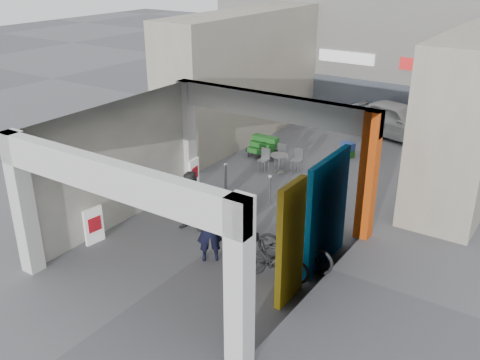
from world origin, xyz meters
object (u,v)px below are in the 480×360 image
Objects in this scene: man_crates at (370,131)px; bicycle_rear at (274,260)px; border_collie at (251,235)px; man_back_turned at (192,202)px; man_with_dog at (209,229)px; man_elderly at (328,204)px; white_van at (398,120)px; produce_stand at (263,150)px; cafe_set at (280,162)px; bicycle_front at (295,247)px.

man_crates is 1.05× the size of bicycle_rear.
border_collie is 1.82m from man_back_turned.
man_with_dog is 9.39m from man_crates.
man_crates is (0.48, 9.38, 0.05)m from man_with_dog.
border_collie is 0.34× the size of man_elderly.
man_with_dog reaches higher than white_van.
produce_stand is 0.68× the size of man_elderly.
man_back_turned reaches higher than cafe_set.
produce_stand is 6.09m from white_van.
white_van reaches higher than cafe_set.
cafe_set is at bearing -117.65° from man_with_dog.
man_crates reaches higher than cafe_set.
border_collie is 10.69m from white_van.
bicycle_front is at bearing -57.01° from cafe_set.
man_elderly reaches higher than bicycle_front.
cafe_set is 5.28m from border_collie.
bicycle_front is (3.18, -0.05, -0.33)m from man_back_turned.
man_back_turned is 0.40× the size of white_van.
man_back_turned is at bearing 65.06° from bicycle_rear.
bicycle_rear is (-0.13, -0.78, -0.01)m from bicycle_front.
cafe_set is at bearing 130.16° from man_elderly.
border_collie is at bearing 40.47° from bicycle_rear.
bicycle_rear is (1.37, -1.14, 0.29)m from border_collie.
man_with_dog is 1.63m from man_back_turned.
man_back_turned is (0.24, -5.22, 0.58)m from cafe_set.
border_collie is 0.35× the size of man_back_turned.
bicycle_rear is at bearing -35.52° from border_collie.
man_crates is (0.10, 8.09, 0.68)m from border_collie.
man_crates is 0.42× the size of white_van.
white_van reaches higher than bicycle_front.
man_with_dog is (2.66, -6.90, 0.55)m from produce_stand.
produce_stand is (-1.12, 0.70, 0.03)m from cafe_set.
man_with_dog is 0.98× the size of man_elderly.
produce_stand is 2.00× the size of border_collie.
cafe_set is 0.76× the size of man_with_dog.
man_back_turned is at bearing 98.88° from man_crates.
bicycle_rear is at bearing -96.63° from man_elderly.
man_elderly is 0.96× the size of man_crates.
border_collie is 0.34× the size of bicycle_rear.
man_back_turned is (-1.30, 0.98, 0.00)m from man_with_dog.
bicycle_rear is (-0.07, -2.72, -0.35)m from man_elderly.
bicycle_front is (1.88, 0.93, -0.32)m from man_with_dog.
white_van is (2.24, 5.76, 0.45)m from cafe_set.
man_crates is at bearing 93.62° from border_collie.
produce_stand is at bearing 35.93° from bicycle_front.
man_with_dog is 0.99× the size of bicycle_rear.
man_elderly is 6.64m from man_crates.
man_back_turned is 3.20m from bicycle_front.
bicycle_front reaches higher than produce_stand.
bicycle_front is at bearing -9.26° from border_collie.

